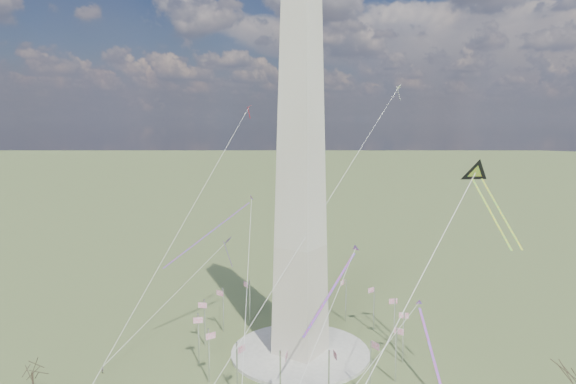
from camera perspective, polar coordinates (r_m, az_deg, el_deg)
The scene contains 13 objects.
ground at distance 139.88m, azimuth 1.38°, elevation -17.52°, with size 2000.00×2000.00×0.00m, color #4F5E2F.
plaza at distance 139.71m, azimuth 1.38°, elevation -17.37°, with size 36.00×36.00×0.80m, color beige.
washington_monument at distance 126.76m, azimuth 1.45°, elevation 2.43°, with size 15.56×15.56×100.00m.
flagpole_ring at distance 136.89m, azimuth 1.39°, elevation -14.77°, with size 54.40×54.40×13.00m.
tree_far at distance 128.10m, azimuth -26.57°, elevation -17.30°, with size 5.90×5.90×10.33m.
person_west at distance 137.78m, azimuth -19.89°, elevation -18.05°, with size 0.83×0.65×1.71m, color gray.
kite_delta_black at distance 120.43m, azimuth 20.35°, elevation 1.57°, with size 16.39×18.08×16.40m.
kite_diamond_purple at distance 156.23m, azimuth -6.72°, elevation -5.76°, with size 1.81×3.10×9.59m.
kite_streamer_left at distance 116.23m, azimuth 5.69°, elevation -9.44°, with size 2.42×22.15×15.20m.
kite_streamer_mid at distance 133.19m, azimuth -7.21°, elevation -3.26°, with size 12.92×22.31×16.88m.
kite_streamer_right at distance 129.21m, azimuth 15.25°, elevation -15.19°, with size 14.42×19.84×15.96m.
kite_small_red at distance 185.14m, azimuth -4.37°, elevation 9.22°, with size 1.80×1.58×4.73m.
kite_small_white at distance 167.23m, azimuth 12.20°, elevation 11.16°, with size 1.51×2.30×4.98m.
Camera 1 is at (66.30, -107.31, 60.47)m, focal length 32.00 mm.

